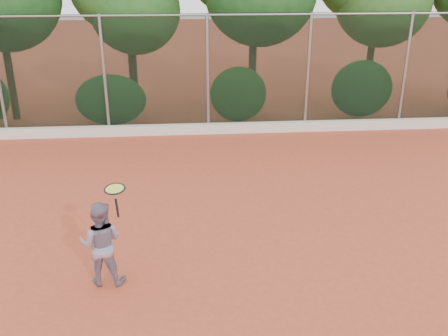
{
  "coord_description": "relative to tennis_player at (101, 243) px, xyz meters",
  "views": [
    {
      "loc": [
        -0.69,
        -7.61,
        4.82
      ],
      "look_at": [
        0.0,
        1.0,
        1.25
      ],
      "focal_mm": 40.0,
      "sensor_mm": 36.0,
      "label": 1
    }
  ],
  "objects": [
    {
      "name": "ground",
      "position": [
        2.08,
        0.66,
        -0.71
      ],
      "size": [
        80.0,
        80.0,
        0.0
      ],
      "primitive_type": "plane",
      "color": "#BE4A2D",
      "rests_on": "ground"
    },
    {
      "name": "concrete_curb",
      "position": [
        2.08,
        7.48,
        -0.56
      ],
      "size": [
        24.0,
        0.2,
        0.3
      ],
      "primitive_type": "cube",
      "color": "silver",
      "rests_on": "ground"
    },
    {
      "name": "tennis_player",
      "position": [
        0.0,
        0.0,
        0.0
      ],
      "size": [
        0.73,
        0.59,
        1.43
      ],
      "primitive_type": "imported",
      "rotation": [
        0.0,
        0.0,
        3.07
      ],
      "color": "gray",
      "rests_on": "ground"
    },
    {
      "name": "chainlink_fence",
      "position": [
        2.08,
        7.66,
        1.15
      ],
      "size": [
        24.09,
        0.09,
        3.5
      ],
      "color": "black",
      "rests_on": "ground"
    },
    {
      "name": "tennis_racket",
      "position": [
        0.3,
        -0.07,
        0.94
      ],
      "size": [
        0.39,
        0.39,
        0.55
      ],
      "color": "black",
      "rests_on": "ground"
    }
  ]
}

